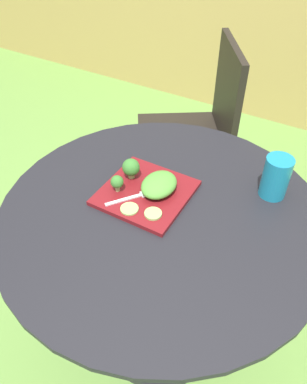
{
  "coord_description": "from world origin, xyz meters",
  "views": [
    {
      "loc": [
        0.36,
        -0.67,
        1.51
      ],
      "look_at": [
        -0.04,
        0.02,
        0.78
      ],
      "focal_mm": 35.15,
      "sensor_mm": 36.0,
      "label": 1
    }
  ],
  "objects_px": {
    "patio_chair": "(201,122)",
    "drinking_glass": "(275,179)",
    "salad_plate": "(146,193)",
    "fork": "(135,196)"
  },
  "relations": [
    {
      "from": "patio_chair",
      "to": "drinking_glass",
      "type": "distance_m",
      "value": 0.82
    },
    {
      "from": "salad_plate",
      "to": "drinking_glass",
      "type": "bearing_deg",
      "value": 30.48
    },
    {
      "from": "drinking_glass",
      "to": "fork",
      "type": "distance_m",
      "value": 0.41
    },
    {
      "from": "patio_chair",
      "to": "fork",
      "type": "bearing_deg",
      "value": -80.11
    },
    {
      "from": "fork",
      "to": "patio_chair",
      "type": "bearing_deg",
      "value": 99.89
    },
    {
      "from": "salad_plate",
      "to": "fork",
      "type": "distance_m",
      "value": 0.04
    },
    {
      "from": "patio_chair",
      "to": "fork",
      "type": "xyz_separation_m",
      "value": [
        0.14,
        -0.83,
        0.24
      ]
    },
    {
      "from": "drinking_glass",
      "to": "patio_chair",
      "type": "bearing_deg",
      "value": 128.86
    },
    {
      "from": "patio_chair",
      "to": "salad_plate",
      "type": "distance_m",
      "value": 0.84
    },
    {
      "from": "patio_chair",
      "to": "fork",
      "type": "distance_m",
      "value": 0.87
    }
  ]
}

